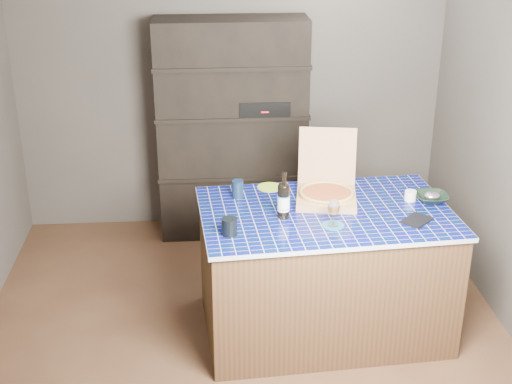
{
  "coord_description": "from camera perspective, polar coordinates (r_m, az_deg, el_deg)",
  "views": [
    {
      "loc": [
        -0.22,
        -3.98,
        2.75
      ],
      "look_at": [
        0.08,
        0.0,
        1.01
      ],
      "focal_mm": 50.0,
      "sensor_mm": 36.0,
      "label": 1
    }
  ],
  "objects": [
    {
      "name": "green_trivet",
      "position": [
        4.8,
        1.11,
        0.39
      ],
      "size": [
        0.17,
        0.17,
        0.01
      ],
      "primitive_type": "cylinder",
      "color": "#9CC72A",
      "rests_on": "kitchen_island"
    },
    {
      "name": "shelving_unit",
      "position": [
        5.81,
        -1.88,
        5.01
      ],
      "size": [
        1.2,
        0.41,
        1.8
      ],
      "color": "black",
      "rests_on": "floor"
    },
    {
      "name": "wine_glass",
      "position": [
        4.24,
        6.25,
        -1.27
      ],
      "size": [
        0.07,
        0.07,
        0.17
      ],
      "color": "white",
      "rests_on": "teal_trivet"
    },
    {
      "name": "white_jar",
      "position": [
        4.7,
        12.25,
        -0.28
      ],
      "size": [
        0.07,
        0.07,
        0.06
      ],
      "primitive_type": "cylinder",
      "color": "white",
      "rests_on": "kitchen_island"
    },
    {
      "name": "room",
      "position": [
        4.26,
        -1.08,
        2.91
      ],
      "size": [
        3.5,
        3.5,
        3.5
      ],
      "color": "brown",
      "rests_on": "ground"
    },
    {
      "name": "tumbler",
      "position": [
        4.15,
        -2.14,
        -2.78
      ],
      "size": [
        0.09,
        0.09,
        0.1
      ],
      "primitive_type": "cylinder",
      "color": "black",
      "rests_on": "kitchen_island"
    },
    {
      "name": "bowl",
      "position": [
        4.72,
        13.88,
        -0.45
      ],
      "size": [
        0.22,
        0.22,
        0.05
      ],
      "primitive_type": "imported",
      "rotation": [
        0.0,
        0.0,
        -0.04
      ],
      "color": "black",
      "rests_on": "kitchen_island"
    },
    {
      "name": "navy_cup",
      "position": [
        4.63,
        -1.48,
        0.24
      ],
      "size": [
        0.07,
        0.07,
        0.12
      ],
      "primitive_type": "cylinder",
      "color": "#0E1C33",
      "rests_on": "kitchen_island"
    },
    {
      "name": "foil_contents",
      "position": [
        4.71,
        13.9,
        -0.29
      ],
      "size": [
        0.11,
        0.09,
        0.05
      ],
      "primitive_type": "ellipsoid",
      "color": "silver",
      "rests_on": "bowl"
    },
    {
      "name": "mead_bottle",
      "position": [
        4.33,
        2.22,
        -0.63
      ],
      "size": [
        0.08,
        0.08,
        0.3
      ],
      "color": "black",
      "rests_on": "kitchen_island"
    },
    {
      "name": "dvd_case",
      "position": [
        4.43,
        12.76,
        -2.22
      ],
      "size": [
        0.22,
        0.22,
        0.01
      ],
      "primitive_type": "cube",
      "rotation": [
        0.0,
        0.0,
        -0.8
      ],
      "color": "black",
      "rests_on": "kitchen_island"
    },
    {
      "name": "pizza_box",
      "position": [
        4.61,
        5.65,
        0.05
      ],
      "size": [
        0.45,
        0.52,
        0.41
      ],
      "rotation": [
        0.0,
        0.0,
        -0.16
      ],
      "color": "tan",
      "rests_on": "kitchen_island"
    },
    {
      "name": "teal_trivet",
      "position": [
        4.29,
        6.18,
        -2.67
      ],
      "size": [
        0.14,
        0.14,
        0.01
      ],
      "primitive_type": "cylinder",
      "color": "#175C78",
      "rests_on": "kitchen_island"
    },
    {
      "name": "kitchen_island",
      "position": [
        4.68,
        5.43,
        -6.28
      ],
      "size": [
        1.64,
        1.11,
        0.86
      ],
      "rotation": [
        0.0,
        0.0,
        0.07
      ],
      "color": "#4F301F",
      "rests_on": "floor"
    }
  ]
}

